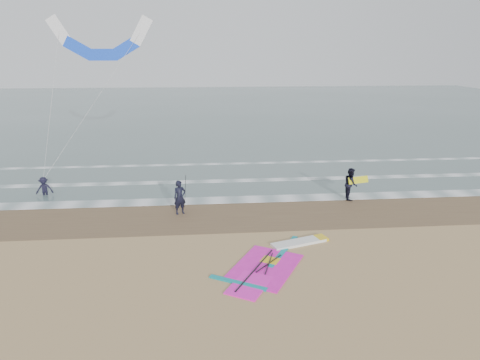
{
  "coord_description": "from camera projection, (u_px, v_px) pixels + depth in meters",
  "views": [
    {
      "loc": [
        -2.77,
        -15.23,
        8.39
      ],
      "look_at": [
        -1.01,
        5.0,
        2.2
      ],
      "focal_mm": 32.0,
      "sensor_mm": 36.0,
      "label": 1
    }
  ],
  "objects": [
    {
      "name": "ground",
      "position": [
        276.0,
        268.0,
        17.19
      ],
      "size": [
        120.0,
        120.0,
        0.0
      ],
      "primitive_type": "plane",
      "color": "tan",
      "rests_on": "ground"
    },
    {
      "name": "person_wading",
      "position": [
        44.0,
        184.0,
        25.47
      ],
      "size": [
        1.03,
        0.66,
        1.51
      ],
      "primitive_type": "imported",
      "rotation": [
        0.0,
        0.0,
        0.11
      ],
      "color": "black",
      "rests_on": "ground"
    },
    {
      "name": "person_standing",
      "position": [
        180.0,
        197.0,
        22.59
      ],
      "size": [
        0.79,
        0.67,
        1.84
      ],
      "primitive_type": "imported",
      "rotation": [
        0.0,
        0.0,
        0.4
      ],
      "color": "black",
      "rests_on": "ground"
    },
    {
      "name": "carried_kiteboard",
      "position": [
        358.0,
        180.0,
        24.71
      ],
      "size": [
        1.3,
        0.51,
        0.39
      ],
      "color": "yellow",
      "rests_on": "ground"
    },
    {
      "name": "foam_waterline",
      "position": [
        248.0,
        187.0,
        27.13
      ],
      "size": [
        120.0,
        9.15,
        0.02
      ],
      "color": "white",
      "rests_on": "ground"
    },
    {
      "name": "surf_kite",
      "position": [
        101.0,
        43.0,
        28.04
      ],
      "size": [
        6.84,
        4.98,
        9.65
      ],
      "color": "white",
      "rests_on": "ground"
    },
    {
      "name": "windsurf_rig",
      "position": [
        276.0,
        260.0,
        17.73
      ],
      "size": [
        5.54,
        5.25,
        0.13
      ],
      "color": "white",
      "rests_on": "ground"
    },
    {
      "name": "wet_sand_band",
      "position": [
        257.0,
        213.0,
        22.9
      ],
      "size": [
        120.0,
        5.0,
        0.01
      ],
      "primitive_type": "cube",
      "color": "brown",
      "rests_on": "ground"
    },
    {
      "name": "person_walking",
      "position": [
        351.0,
        184.0,
        24.84
      ],
      "size": [
        0.84,
        1.01,
        1.87
      ],
      "primitive_type": "imported",
      "rotation": [
        0.0,
        0.0,
        1.42
      ],
      "color": "black",
      "rests_on": "ground"
    },
    {
      "name": "sea_water",
      "position": [
        221.0,
        109.0,
        62.93
      ],
      "size": [
        120.0,
        80.0,
        0.02
      ],
      "primitive_type": "cube",
      "color": "#47605E",
      "rests_on": "ground"
    },
    {
      "name": "held_pole",
      "position": [
        185.0,
        190.0,
        22.49
      ],
      "size": [
        0.17,
        0.86,
        1.82
      ],
      "color": "black",
      "rests_on": "ground"
    }
  ]
}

